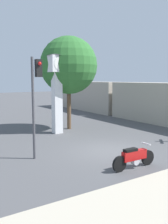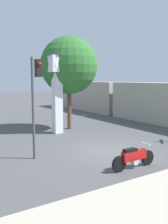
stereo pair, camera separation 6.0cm
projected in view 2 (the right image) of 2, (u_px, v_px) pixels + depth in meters
name	position (u px, v px, depth m)	size (l,w,h in m)	color
ground_plane	(109.00, 151.00, 12.95)	(120.00, 120.00, 0.00)	#4C4C4F
motorcycle	(134.00, 157.00, 10.35)	(2.23, 0.48, 0.98)	black
clock_tower	(57.00, 81.00, 16.81)	(1.31, 1.31, 5.46)	white
freight_train	(122.00, 99.00, 25.60)	(2.80, 22.84, 3.40)	#ADA393
traffic_light	(36.00, 90.00, 11.37)	(0.50, 0.35, 4.69)	#47474C
street_tree	(69.00, 66.00, 18.11)	(4.17, 4.17, 6.78)	brown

